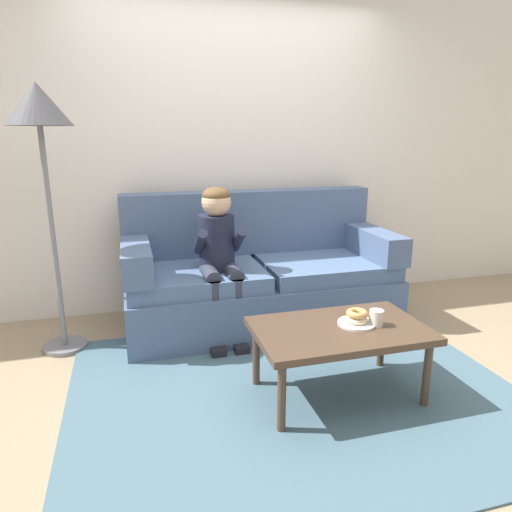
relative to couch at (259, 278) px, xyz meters
The scene contains 12 objects.
ground 0.93m from the couch, 96.37° to the right, with size 10.00×10.00×0.00m, color #9E896B.
wall_back 1.18m from the couch, 99.95° to the left, with size 8.00×0.10×2.80m, color silver.
area_rug 1.16m from the couch, 94.94° to the right, with size 2.55×2.05×0.01m, color #476675.
couch is the anchor object (origin of this frame).
coffee_table 1.20m from the couch, 83.97° to the right, with size 0.95×0.59×0.42m.
person_child 0.52m from the couch, 148.94° to the right, with size 0.34×0.58×1.10m.
plate 1.21m from the couch, 78.98° to the right, with size 0.21×0.21×0.01m, color white.
donut 1.21m from the couch, 78.98° to the right, with size 0.12×0.12×0.04m, color beige.
donut_second 1.22m from the couch, 78.98° to the right, with size 0.12×0.12×0.04m, color tan.
mug 1.27m from the couch, 74.88° to the right, with size 0.08×0.08×0.09m, color silver.
toy_controller 1.06m from the couch, 51.39° to the right, with size 0.23×0.09×0.05m.
floor_lamp 1.86m from the couch, behind, with size 0.41×0.41×1.77m.
Camera 1 is at (-0.86, -2.48, 1.46)m, focal length 32.18 mm.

